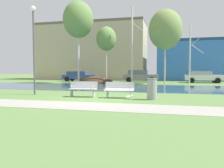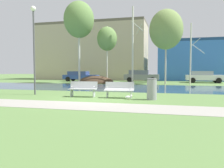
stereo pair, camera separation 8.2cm
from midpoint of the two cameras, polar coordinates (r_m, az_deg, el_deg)
ground_plane at (r=21.67m, az=4.60°, el=-0.53°), size 120.00×120.00×0.00m
paved_path_strip at (r=9.78m, az=-7.99°, el=-5.42°), size 60.00×2.10×0.01m
river_band at (r=19.80m, az=3.65°, el=-0.90°), size 80.00×8.26×0.01m
soil_mound at (r=26.94m, az=-4.02°, el=0.25°), size 4.36×3.54×1.73m
bench_left at (r=12.98m, az=-7.15°, el=-1.14°), size 1.65×0.71×0.87m
bench_right at (r=12.36m, az=2.04°, el=-1.35°), size 1.65×0.71×0.87m
trash_bin at (r=11.74m, az=10.20°, el=-1.21°), size 0.53×0.53×1.09m
seagull at (r=11.70m, az=4.44°, el=-3.31°), size 0.42×0.16×0.25m
streetlamp at (r=14.95m, az=-18.97°, el=11.39°), size 0.32×0.32×5.43m
birch_far_left at (r=27.07m, az=-8.26°, el=15.74°), size 3.46×3.46×9.38m
birch_left at (r=26.72m, az=-1.17°, el=11.30°), size 2.32×2.32×6.63m
birch_center_left at (r=25.37m, az=5.40°, el=9.86°), size 1.32×2.22×8.51m
birch_center at (r=25.71m, az=13.57°, el=13.21°), size 3.59×3.59×8.06m
birch_center_right at (r=25.37m, az=19.40°, el=7.27°), size 1.44×2.25×6.46m
parked_van_nearest_blue at (r=31.42m, az=-7.90°, el=2.03°), size 4.76×2.07×1.38m
parked_sedan_second_grey at (r=29.44m, az=7.40°, el=2.07°), size 4.42×2.14×1.53m
parked_hatch_third_white at (r=29.53m, az=22.17°, el=1.76°), size 4.36×2.12×1.42m
building_beige_block at (r=38.29m, az=-4.85°, el=8.07°), size 17.80×6.63×9.17m
building_blue_store at (r=36.82m, az=24.74°, el=5.46°), size 16.47×6.14×5.99m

